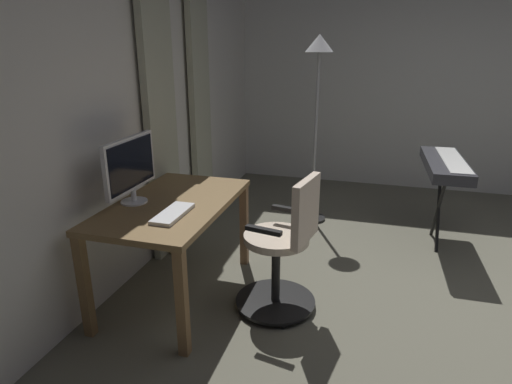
% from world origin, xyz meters
% --- Properties ---
extents(ground_plane, '(7.66, 7.66, 0.00)m').
position_xyz_m(ground_plane, '(0.00, 0.00, 0.00)').
color(ground_plane, '#686655').
extents(back_room_partition, '(5.89, 0.10, 2.57)m').
position_xyz_m(back_room_partition, '(0.00, -2.78, 1.29)').
color(back_room_partition, silver).
rests_on(back_room_partition, ground).
extents(left_room_partition, '(0.10, 5.56, 2.57)m').
position_xyz_m(left_room_partition, '(-2.95, 0.00, 1.29)').
color(left_room_partition, silver).
rests_on(left_room_partition, ground).
extents(curtain_left_panel, '(0.39, 0.06, 2.33)m').
position_xyz_m(curtain_left_panel, '(-1.21, -2.67, 1.16)').
color(curtain_left_panel, '#B7B89C').
rests_on(curtain_left_panel, ground).
extents(curtain_right_panel, '(0.45, 0.06, 2.33)m').
position_xyz_m(curtain_right_panel, '(-0.39, -2.67, 1.16)').
color(curtain_right_panel, '#B7B89C').
rests_on(curtain_right_panel, ground).
extents(desk, '(1.25, 0.73, 0.73)m').
position_xyz_m(desk, '(0.26, -2.26, 0.63)').
color(desk, olive).
rests_on(desk, ground).
extents(office_chair, '(0.56, 0.56, 0.96)m').
position_xyz_m(office_chair, '(0.23, -1.48, 0.45)').
color(office_chair, black).
rests_on(office_chair, ground).
extents(computer_monitor, '(0.56, 0.18, 0.45)m').
position_xyz_m(computer_monitor, '(0.35, -2.51, 0.98)').
color(computer_monitor, white).
rests_on(computer_monitor, desk).
extents(computer_keyboard, '(0.37, 0.14, 0.02)m').
position_xyz_m(computer_keyboard, '(0.49, -2.15, 0.74)').
color(computer_keyboard, white).
rests_on(computer_keyboard, desk).
extents(piano_keyboard, '(1.02, 0.34, 0.81)m').
position_xyz_m(piano_keyboard, '(-1.18, -0.36, 0.74)').
color(piano_keyboard, black).
rests_on(piano_keyboard, ground).
extents(floor_lamp, '(0.28, 0.28, 1.85)m').
position_xyz_m(floor_lamp, '(-1.44, -1.54, 1.44)').
color(floor_lamp, black).
rests_on(floor_lamp, ground).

